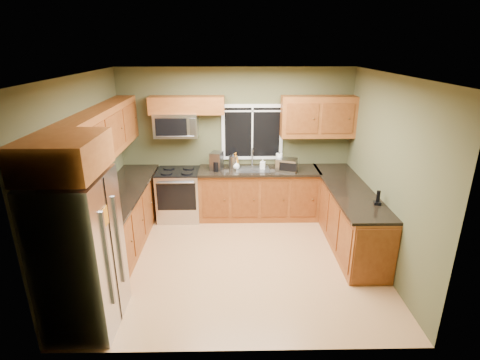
{
  "coord_description": "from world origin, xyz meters",
  "views": [
    {
      "loc": [
        -0.05,
        -4.91,
        3.08
      ],
      "look_at": [
        0.05,
        0.35,
        1.15
      ],
      "focal_mm": 28.0,
      "sensor_mm": 36.0,
      "label": 1
    }
  ],
  "objects_px": {
    "coffee_maker": "(217,162)",
    "soap_bottle_b": "(263,164)",
    "soap_bottle_a": "(236,161)",
    "microwave": "(176,125)",
    "soap_bottle_c": "(236,165)",
    "refrigerator": "(80,254)",
    "cordless_phone": "(378,200)",
    "kettle": "(233,161)",
    "range": "(179,194)",
    "paper_towel_roll": "(279,161)",
    "toaster_oven": "(287,165)"
  },
  "relations": [
    {
      "from": "paper_towel_roll",
      "to": "soap_bottle_b",
      "type": "relative_size",
      "value": 1.51
    },
    {
      "from": "kettle",
      "to": "soap_bottle_a",
      "type": "xyz_separation_m",
      "value": [
        0.04,
        -0.01,
        0.02
      ]
    },
    {
      "from": "refrigerator",
      "to": "cordless_phone",
      "type": "relative_size",
      "value": 8.7
    },
    {
      "from": "soap_bottle_a",
      "to": "kettle",
      "type": "bearing_deg",
      "value": 168.61
    },
    {
      "from": "microwave",
      "to": "kettle",
      "type": "distance_m",
      "value": 1.2
    },
    {
      "from": "microwave",
      "to": "soap_bottle_b",
      "type": "height_order",
      "value": "microwave"
    },
    {
      "from": "soap_bottle_a",
      "to": "range",
      "type": "bearing_deg",
      "value": -176.44
    },
    {
      "from": "range",
      "to": "soap_bottle_a",
      "type": "xyz_separation_m",
      "value": [
        1.04,
        0.06,
        0.62
      ]
    },
    {
      "from": "coffee_maker",
      "to": "soap_bottle_b",
      "type": "distance_m",
      "value": 0.83
    },
    {
      "from": "range",
      "to": "microwave",
      "type": "xyz_separation_m",
      "value": [
        -0.0,
        0.14,
        1.26
      ]
    },
    {
      "from": "coffee_maker",
      "to": "paper_towel_roll",
      "type": "xyz_separation_m",
      "value": [
        1.13,
        0.08,
        -0.01
      ]
    },
    {
      "from": "soap_bottle_b",
      "to": "paper_towel_roll",
      "type": "bearing_deg",
      "value": 9.33
    },
    {
      "from": "paper_towel_roll",
      "to": "soap_bottle_c",
      "type": "height_order",
      "value": "paper_towel_roll"
    },
    {
      "from": "toaster_oven",
      "to": "soap_bottle_b",
      "type": "height_order",
      "value": "toaster_oven"
    },
    {
      "from": "microwave",
      "to": "soap_bottle_b",
      "type": "relative_size",
      "value": 3.82
    },
    {
      "from": "soap_bottle_b",
      "to": "soap_bottle_c",
      "type": "height_order",
      "value": "soap_bottle_b"
    },
    {
      "from": "microwave",
      "to": "soap_bottle_b",
      "type": "xyz_separation_m",
      "value": [
        1.53,
        -0.11,
        -0.69
      ]
    },
    {
      "from": "soap_bottle_a",
      "to": "soap_bottle_b",
      "type": "xyz_separation_m",
      "value": [
        0.49,
        -0.03,
        -0.05
      ]
    },
    {
      "from": "toaster_oven",
      "to": "soap_bottle_a",
      "type": "bearing_deg",
      "value": 170.95
    },
    {
      "from": "paper_towel_roll",
      "to": "soap_bottle_c",
      "type": "xyz_separation_m",
      "value": [
        -0.78,
        -0.05,
        -0.06
      ]
    },
    {
      "from": "microwave",
      "to": "soap_bottle_c",
      "type": "height_order",
      "value": "microwave"
    },
    {
      "from": "refrigerator",
      "to": "range",
      "type": "height_order",
      "value": "refrigerator"
    },
    {
      "from": "soap_bottle_c",
      "to": "cordless_phone",
      "type": "distance_m",
      "value": 2.55
    },
    {
      "from": "range",
      "to": "soap_bottle_b",
      "type": "distance_m",
      "value": 1.63
    },
    {
      "from": "soap_bottle_b",
      "to": "cordless_phone",
      "type": "height_order",
      "value": "cordless_phone"
    },
    {
      "from": "microwave",
      "to": "soap_bottle_a",
      "type": "xyz_separation_m",
      "value": [
        1.04,
        -0.07,
        -0.64
      ]
    },
    {
      "from": "paper_towel_roll",
      "to": "soap_bottle_a",
      "type": "bearing_deg",
      "value": -178.93
    },
    {
      "from": "coffee_maker",
      "to": "cordless_phone",
      "type": "height_order",
      "value": "coffee_maker"
    },
    {
      "from": "toaster_oven",
      "to": "kettle",
      "type": "distance_m",
      "value": 0.96
    },
    {
      "from": "toaster_oven",
      "to": "paper_towel_roll",
      "type": "distance_m",
      "value": 0.2
    },
    {
      "from": "soap_bottle_b",
      "to": "microwave",
      "type": "bearing_deg",
      "value": 176.05
    },
    {
      "from": "soap_bottle_a",
      "to": "soap_bottle_b",
      "type": "height_order",
      "value": "soap_bottle_a"
    },
    {
      "from": "soap_bottle_a",
      "to": "soap_bottle_c",
      "type": "xyz_separation_m",
      "value": [
        0.01,
        -0.03,
        -0.07
      ]
    },
    {
      "from": "soap_bottle_c",
      "to": "soap_bottle_a",
      "type": "bearing_deg",
      "value": 102.78
    },
    {
      "from": "microwave",
      "to": "kettle",
      "type": "xyz_separation_m",
      "value": [
        1.0,
        -0.06,
        -0.66
      ]
    },
    {
      "from": "soap_bottle_a",
      "to": "soap_bottle_c",
      "type": "distance_m",
      "value": 0.08
    },
    {
      "from": "kettle",
      "to": "paper_towel_roll",
      "type": "relative_size",
      "value": 0.95
    },
    {
      "from": "range",
      "to": "soap_bottle_c",
      "type": "bearing_deg",
      "value": 1.66
    },
    {
      "from": "refrigerator",
      "to": "soap_bottle_b",
      "type": "bearing_deg",
      "value": 51.6
    },
    {
      "from": "refrigerator",
      "to": "kettle",
      "type": "bearing_deg",
      "value": 59.28
    },
    {
      "from": "paper_towel_roll",
      "to": "range",
      "type": "bearing_deg",
      "value": -177.51
    },
    {
      "from": "toaster_oven",
      "to": "soap_bottle_a",
      "type": "relative_size",
      "value": 1.44
    },
    {
      "from": "range",
      "to": "refrigerator",
      "type": "bearing_deg",
      "value": -103.97
    },
    {
      "from": "soap_bottle_c",
      "to": "range",
      "type": "bearing_deg",
      "value": -178.34
    },
    {
      "from": "cordless_phone",
      "to": "soap_bottle_b",
      "type": "bearing_deg",
      "value": 132.96
    },
    {
      "from": "cordless_phone",
      "to": "microwave",
      "type": "bearing_deg",
      "value": 150.47
    },
    {
      "from": "toaster_oven",
      "to": "paper_towel_roll",
      "type": "bearing_deg",
      "value": 127.17
    },
    {
      "from": "microwave",
      "to": "kettle",
      "type": "bearing_deg",
      "value": -3.59
    },
    {
      "from": "microwave",
      "to": "cordless_phone",
      "type": "relative_size",
      "value": 3.67
    },
    {
      "from": "range",
      "to": "soap_bottle_a",
      "type": "height_order",
      "value": "soap_bottle_a"
    }
  ]
}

